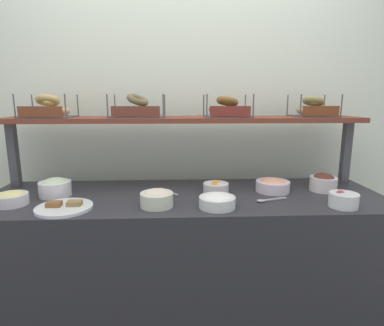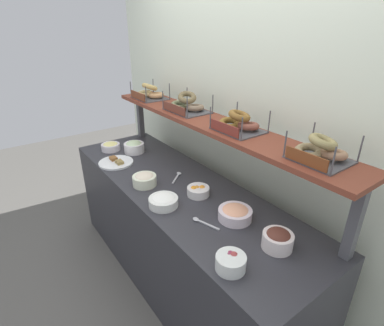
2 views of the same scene
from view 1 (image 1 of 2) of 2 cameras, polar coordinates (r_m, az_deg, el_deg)
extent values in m
plane|color=#595651|center=(2.21, -1.18, -27.39)|extent=(8.00, 8.00, 0.00)
cube|color=white|center=(2.28, -1.68, 6.78)|extent=(3.47, 0.06, 2.40)
cube|color=#2D2D33|center=(1.97, -1.24, -17.74)|extent=(2.27, 0.70, 0.85)
cube|color=#4C4C51|center=(2.27, -29.83, 1.41)|extent=(0.05, 0.05, 0.40)
cube|color=#4C4C51|center=(2.31, 26.31, 1.89)|extent=(0.05, 0.05, 0.40)
cube|color=brown|center=(1.99, -1.54, 7.97)|extent=(2.23, 0.32, 0.03)
cylinder|color=silver|center=(1.62, -6.46, -6.65)|extent=(0.17, 0.17, 0.07)
ellipsoid|color=beige|center=(1.61, -6.48, -5.63)|extent=(0.13, 0.13, 0.05)
cylinder|color=silver|center=(1.77, 25.94, -6.12)|extent=(0.14, 0.14, 0.07)
sphere|color=#872B45|center=(1.77, 25.08, -5.22)|extent=(0.03, 0.03, 0.03)
sphere|color=#8F3955|center=(1.76, 25.33, -5.32)|extent=(0.03, 0.03, 0.03)
sphere|color=#A23E3D|center=(1.78, 25.52, -5.14)|extent=(0.04, 0.04, 0.04)
cylinder|color=white|center=(1.60, 4.62, -7.13)|extent=(0.19, 0.19, 0.06)
ellipsoid|color=white|center=(1.59, 4.63, -6.33)|extent=(0.14, 0.14, 0.04)
cylinder|color=silver|center=(1.92, 14.52, -4.13)|extent=(0.20, 0.20, 0.06)
ellipsoid|color=#F3A880|center=(1.92, 14.56, -3.37)|extent=(0.15, 0.15, 0.04)
cylinder|color=white|center=(1.94, -23.71, -4.32)|extent=(0.18, 0.18, 0.08)
ellipsoid|color=beige|center=(1.93, -23.79, -3.32)|extent=(0.14, 0.14, 0.06)
cylinder|color=white|center=(2.04, 22.85, -3.52)|extent=(0.16, 0.16, 0.08)
ellipsoid|color=#562B21|center=(2.03, 22.93, -2.56)|extent=(0.12, 0.12, 0.06)
cylinder|color=white|center=(1.88, -30.10, -5.79)|extent=(0.16, 0.16, 0.06)
ellipsoid|color=#EEE489|center=(1.87, -30.18, -5.07)|extent=(0.13, 0.13, 0.04)
cylinder|color=white|center=(1.84, 4.39, -4.56)|extent=(0.15, 0.15, 0.06)
sphere|color=orange|center=(1.81, 4.03, -4.20)|extent=(0.04, 0.04, 0.04)
sphere|color=orange|center=(1.84, 4.08, -3.98)|extent=(0.03, 0.03, 0.03)
sphere|color=orange|center=(1.83, 4.12, -4.01)|extent=(0.04, 0.04, 0.04)
sphere|color=orange|center=(1.86, 4.62, -3.76)|extent=(0.04, 0.04, 0.04)
cylinder|color=white|center=(1.70, -22.31, -7.55)|extent=(0.28, 0.28, 0.01)
cube|color=brown|center=(1.71, -23.90, -6.88)|extent=(0.07, 0.05, 0.02)
cube|color=olive|center=(1.69, -20.68, -6.87)|extent=(0.07, 0.05, 0.02)
cube|color=#B7B7BC|center=(1.77, 14.96, -6.40)|extent=(0.14, 0.05, 0.01)
ellipsoid|color=#B7B7BC|center=(1.72, 12.48, -6.73)|extent=(0.04, 0.03, 0.01)
cube|color=#B7B7BC|center=(1.83, -4.05, -5.39)|extent=(0.10, 0.12, 0.01)
ellipsoid|color=#B7B7BC|center=(1.90, -5.74, -4.74)|extent=(0.04, 0.03, 0.01)
cube|color=#4C4C51|center=(2.14, -24.66, 7.69)|extent=(0.30, 0.24, 0.01)
cylinder|color=#4C4C51|center=(2.09, -29.70, 8.98)|extent=(0.01, 0.01, 0.14)
cylinder|color=#4C4C51|center=(1.98, -22.12, 9.58)|extent=(0.01, 0.01, 0.14)
cylinder|color=#4C4C51|center=(2.30, -27.12, 9.33)|extent=(0.01, 0.01, 0.14)
cylinder|color=#4C4C51|center=(2.19, -20.14, 9.83)|extent=(0.01, 0.01, 0.14)
cube|color=brown|center=(2.02, -26.00, 8.44)|extent=(0.25, 0.01, 0.06)
torus|color=tan|center=(2.13, -26.35, 8.42)|extent=(0.15, 0.15, 0.06)
torus|color=tan|center=(2.15, -23.25, 8.59)|extent=(0.14, 0.14, 0.05)
torus|color=tan|center=(2.13, -24.88, 10.33)|extent=(0.14, 0.15, 0.09)
cube|color=#4C4C51|center=(2.02, -9.80, 8.40)|extent=(0.34, 0.24, 0.01)
cylinder|color=#4C4C51|center=(1.93, -15.20, 9.99)|extent=(0.01, 0.01, 0.14)
cylinder|color=#4C4C51|center=(1.89, -5.27, 10.31)|extent=(0.01, 0.01, 0.14)
cylinder|color=#4C4C51|center=(2.16, -13.89, 10.18)|extent=(0.01, 0.01, 0.14)
cylinder|color=#4C4C51|center=(2.12, -5.00, 10.45)|extent=(0.01, 0.01, 0.14)
cube|color=brown|center=(1.90, -10.28, 9.28)|extent=(0.29, 0.01, 0.06)
torus|color=#6E724F|center=(2.00, -11.65, 9.31)|extent=(0.20, 0.19, 0.06)
torus|color=#897159|center=(2.05, -8.28, 9.34)|extent=(0.19, 0.19, 0.05)
torus|color=brown|center=(2.02, -9.90, 11.28)|extent=(0.19, 0.19, 0.09)
cube|color=#4C4C51|center=(2.03, 6.41, 8.50)|extent=(0.29, 0.24, 0.01)
cylinder|color=#4C4C51|center=(1.89, 2.74, 10.35)|extent=(0.01, 0.01, 0.14)
cylinder|color=#4C4C51|center=(1.94, 11.15, 10.18)|extent=(0.01, 0.01, 0.14)
cylinder|color=#4C4C51|center=(2.12, 2.15, 10.48)|extent=(0.01, 0.01, 0.14)
cylinder|color=#4C4C51|center=(2.16, 9.69, 10.35)|extent=(0.01, 0.01, 0.14)
cube|color=maroon|center=(1.91, 7.00, 9.38)|extent=(0.25, 0.01, 0.06)
torus|color=olive|center=(1.99, 5.10, 9.50)|extent=(0.20, 0.20, 0.06)
torus|color=brown|center=(2.07, 7.48, 9.44)|extent=(0.20, 0.20, 0.06)
torus|color=brown|center=(2.02, 6.47, 11.12)|extent=(0.20, 0.20, 0.07)
cube|color=#4C4C51|center=(2.19, 21.11, 8.04)|extent=(0.26, 0.24, 0.01)
cylinder|color=#4C4C51|center=(2.04, 19.22, 9.81)|extent=(0.01, 0.01, 0.14)
cylinder|color=#4C4C51|center=(2.14, 25.64, 9.39)|extent=(0.01, 0.01, 0.14)
cylinder|color=#4C4C51|center=(2.25, 17.05, 10.05)|extent=(0.01, 0.01, 0.14)
cylinder|color=#4C4C51|center=(2.35, 22.99, 9.69)|extent=(0.01, 0.01, 0.14)
cube|color=brown|center=(2.08, 22.51, 8.78)|extent=(0.22, 0.01, 0.06)
torus|color=#8F7B56|center=(2.15, 20.36, 8.95)|extent=(0.17, 0.17, 0.06)
torus|color=#A37757|center=(2.24, 21.75, 8.94)|extent=(0.18, 0.19, 0.06)
torus|color=#968753|center=(2.19, 21.29, 10.49)|extent=(0.20, 0.20, 0.08)
camera|label=2|loc=(1.82, 66.95, 21.00)|focal=28.10mm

